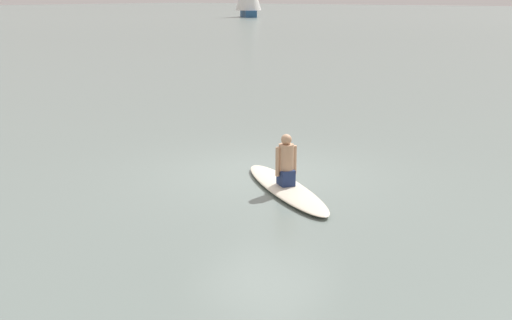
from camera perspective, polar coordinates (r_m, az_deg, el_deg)
ground_plane at (r=12.27m, az=0.90°, el=-1.27°), size 400.00×400.00×0.00m
surfboard at (r=11.18m, az=2.77°, el=-2.60°), size 2.31×3.13×0.12m
person_paddler at (r=11.04m, az=2.80°, el=-0.20°), size 0.38×0.40×0.94m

